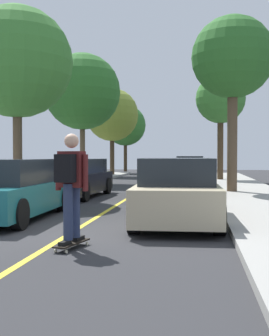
{
  "coord_description": "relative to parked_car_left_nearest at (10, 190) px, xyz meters",
  "views": [
    {
      "loc": [
        2.41,
        -8.36,
        1.49
      ],
      "look_at": [
        0.13,
        7.84,
        1.04
      ],
      "focal_mm": 47.6,
      "sensor_mm": 36.0,
      "label": 1
    }
  ],
  "objects": [
    {
      "name": "street_tree_left_near",
      "position": [
        -1.76,
        13.49,
        4.27
      ],
      "size": [
        4.12,
        4.12,
        6.88
      ],
      "color": "brown",
      "rests_on": "sidewalk_left"
    },
    {
      "name": "parked_car_left_nearest",
      "position": [
        0.0,
        0.0,
        0.0
      ],
      "size": [
        1.94,
        4.5,
        1.41
      ],
      "color": "#196066",
      "rests_on": "ground"
    },
    {
      "name": "street_tree_left_nearest",
      "position": [
        -1.76,
        4.69,
        4.03
      ],
      "size": [
        3.83,
        3.83,
        6.49
      ],
      "color": "brown",
      "rests_on": "sidewalk_left"
    },
    {
      "name": "street_tree_right_near",
      "position": [
        5.71,
        16.14,
        4.06
      ],
      "size": [
        2.85,
        2.85,
        6.08
      ],
      "color": "#4C3823",
      "rests_on": "sidewalk_right"
    },
    {
      "name": "center_line",
      "position": [
        1.97,
        2.39,
        -0.68
      ],
      "size": [
        0.12,
        39.2,
        0.01
      ],
      "primitive_type": "cube",
      "color": "gold",
      "rests_on": "ground"
    },
    {
      "name": "street_tree_left_farthest",
      "position": [
        -1.76,
        28.06,
        3.44
      ],
      "size": [
        3.53,
        3.53,
        5.76
      ],
      "color": "#3D2D1E",
      "rests_on": "sidewalk_left"
    },
    {
      "name": "parked_car_left_near",
      "position": [
        0.0,
        5.7,
        0.01
      ],
      "size": [
        2.01,
        4.58,
        1.38
      ],
      "color": "black",
      "rests_on": "ground"
    },
    {
      "name": "street_tree_left_far",
      "position": [
        -1.76,
        21.97,
        3.8
      ],
      "size": [
        3.84,
        3.84,
        6.27
      ],
      "color": "#3D2D1E",
      "rests_on": "sidewalk_left"
    },
    {
      "name": "parked_car_right_near",
      "position": [
        3.95,
        6.17,
        0.02
      ],
      "size": [
        1.86,
        4.16,
        1.41
      ],
      "color": "#BCAD89",
      "rests_on": "ground"
    },
    {
      "name": "parked_car_right_farthest",
      "position": [
        3.95,
        18.53,
        0.05
      ],
      "size": [
        1.92,
        4.52,
        1.47
      ],
      "color": "#38383D",
      "rests_on": "ground"
    },
    {
      "name": "parked_car_right_nearest",
      "position": [
        3.95,
        0.04,
        0.02
      ],
      "size": [
        1.94,
        4.73,
        1.44
      ],
      "color": "#BCAD89",
      "rests_on": "ground"
    },
    {
      "name": "skateboard",
      "position": [
        2.4,
        -3.09,
        -0.59
      ],
      "size": [
        0.41,
        0.87,
        0.1
      ],
      "color": "black",
      "rests_on": "ground"
    },
    {
      "name": "ground",
      "position": [
        1.97,
        -1.61,
        -0.68
      ],
      "size": [
        80.0,
        80.0,
        0.0
      ],
      "primitive_type": "plane",
      "color": "#2D2D30"
    },
    {
      "name": "skateboarder",
      "position": [
        2.39,
        -3.12,
        0.42
      ],
      "size": [
        0.59,
        0.7,
        1.74
      ],
      "color": "black",
      "rests_on": "skateboard"
    },
    {
      "name": "street_tree_right_nearest",
      "position": [
        5.71,
        7.39,
        4.52
      ],
      "size": [
        3.13,
        3.13,
        6.68
      ],
      "color": "brown",
      "rests_on": "sidewalk_right"
    },
    {
      "name": "parked_car_right_far",
      "position": [
        3.95,
        12.03,
        0.02
      ],
      "size": [
        1.94,
        4.61,
        1.4
      ],
      "color": "navy",
      "rests_on": "ground"
    }
  ]
}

